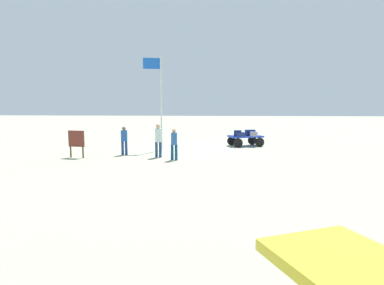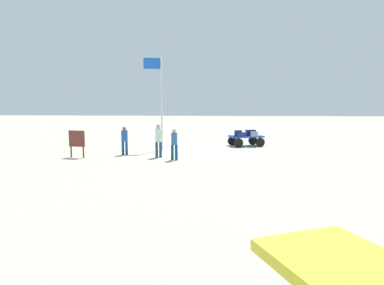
# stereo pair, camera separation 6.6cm
# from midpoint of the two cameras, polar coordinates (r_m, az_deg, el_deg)

# --- Properties ---
(ground_plane) EXTENTS (120.00, 120.00, 0.00)m
(ground_plane) POSITION_cam_midpoint_polar(r_m,az_deg,el_deg) (20.16, 0.05, -1.04)
(ground_plane) COLOR #AAAD90
(luggage_cart) EXTENTS (2.40, 1.89, 0.70)m
(luggage_cart) POSITION_cam_midpoint_polar(r_m,az_deg,el_deg) (21.47, 9.37, 0.71)
(luggage_cart) COLOR #1E39C6
(luggage_cart) RESTS_ON ground
(suitcase_olive) EXTENTS (0.50, 0.32, 0.39)m
(suitcase_olive) POSITION_cam_midpoint_polar(r_m,az_deg,el_deg) (20.92, 8.05, 1.64)
(suitcase_olive) COLOR navy
(suitcase_olive) RESTS_ON luggage_cart
(suitcase_navy) EXTENTS (0.69, 0.49, 0.39)m
(suitcase_navy) POSITION_cam_midpoint_polar(r_m,az_deg,el_deg) (21.45, 10.23, 1.73)
(suitcase_navy) COLOR navy
(suitcase_navy) RESTS_ON luggage_cart
(suitcase_maroon) EXTENTS (0.51, 0.39, 0.30)m
(suitcase_maroon) POSITION_cam_midpoint_polar(r_m,az_deg,el_deg) (21.08, 10.88, 1.50)
(suitcase_maroon) COLOR gray
(suitcase_maroon) RESTS_ON luggage_cart
(suitcase_tan) EXTENTS (0.62, 0.44, 0.26)m
(suitcase_tan) POSITION_cam_midpoint_polar(r_m,az_deg,el_deg) (20.89, 8.56, 1.45)
(suitcase_tan) COLOR navy
(suitcase_tan) RESTS_ON luggage_cart
(worker_lead) EXTENTS (0.34, 0.32, 1.56)m
(worker_lead) POSITION_cam_midpoint_polar(r_m,az_deg,el_deg) (15.74, -3.34, -0.01)
(worker_lead) COLOR navy
(worker_lead) RESTS_ON ground
(worker_trailing) EXTENTS (0.39, 0.39, 1.75)m
(worker_trailing) POSITION_cam_midpoint_polar(r_m,az_deg,el_deg) (16.64, -6.16, 0.83)
(worker_trailing) COLOR navy
(worker_trailing) RESTS_ON ground
(worker_supervisor) EXTENTS (0.36, 0.36, 1.56)m
(worker_supervisor) POSITION_cam_midpoint_polar(r_m,az_deg,el_deg) (17.74, -12.11, 0.70)
(worker_supervisor) COLOR navy
(worker_supervisor) RESTS_ON ground
(flagpole) EXTENTS (1.09, 0.24, 5.56)m
(flagpole) POSITION_cam_midpoint_polar(r_m,az_deg,el_deg) (19.22, -6.04, 8.64)
(flagpole) COLOR silver
(flagpole) RESTS_ON ground
(signboard) EXTENTS (0.91, 0.24, 1.41)m
(signboard) POSITION_cam_midpoint_polar(r_m,az_deg,el_deg) (17.52, -20.03, 0.33)
(signboard) COLOR #4C3319
(signboard) RESTS_ON ground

